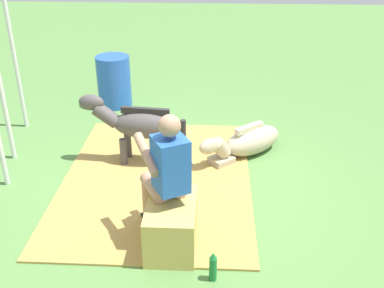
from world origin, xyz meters
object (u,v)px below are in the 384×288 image
(pony_lying, at_px, (247,142))
(soda_bottle, at_px, (213,267))
(hay_bale, at_px, (171,225))
(water_barrel, at_px, (114,81))
(person_seated, at_px, (166,171))
(pony_standing, at_px, (139,125))
(tent_pole_right, at_px, (12,44))

(pony_lying, height_order, soda_bottle, pony_lying)
(hay_bale, xyz_separation_m, water_barrel, (3.55, 1.27, 0.18))
(soda_bottle, bearing_deg, person_seated, 37.57)
(water_barrel, bearing_deg, soda_bottle, -157.27)
(pony_standing, relative_size, water_barrel, 1.61)
(soda_bottle, xyz_separation_m, tent_pole_right, (3.08, 2.85, 1.11))
(hay_bale, relative_size, water_barrel, 0.84)
(pony_standing, relative_size, soda_bottle, 4.52)
(person_seated, distance_m, water_barrel, 3.62)
(pony_standing, distance_m, water_barrel, 2.07)
(pony_standing, height_order, tent_pole_right, tent_pole_right)
(person_seated, bearing_deg, pony_standing, 18.72)
(water_barrel, height_order, tent_pole_right, tent_pole_right)
(person_seated, distance_m, soda_bottle, 0.96)
(hay_bale, xyz_separation_m, pony_lying, (1.91, -0.83, -0.05))
(soda_bottle, distance_m, water_barrel, 4.34)
(hay_bale, distance_m, person_seated, 0.54)
(person_seated, bearing_deg, hay_bale, -160.51)
(pony_lying, distance_m, tent_pole_right, 3.52)
(soda_bottle, bearing_deg, pony_lying, -10.28)
(hay_bale, height_order, person_seated, person_seated)
(pony_lying, distance_m, water_barrel, 2.67)
(person_seated, distance_m, pony_standing, 1.56)
(hay_bale, distance_m, water_barrel, 3.77)
(hay_bale, relative_size, pony_standing, 0.52)
(water_barrel, relative_size, tent_pole_right, 0.33)
(person_seated, height_order, water_barrel, person_seated)
(hay_bale, bearing_deg, pony_standing, 18.79)
(person_seated, xyz_separation_m, pony_standing, (1.47, 0.50, -0.21))
(hay_bale, relative_size, person_seated, 0.52)
(hay_bale, bearing_deg, tent_pole_right, 42.81)
(pony_standing, height_order, pony_lying, pony_standing)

